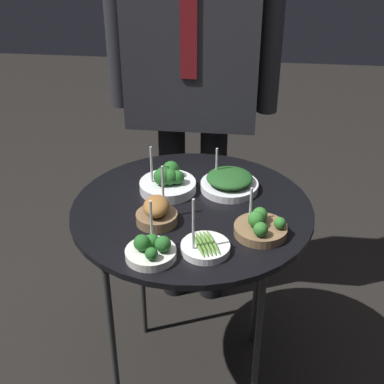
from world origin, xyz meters
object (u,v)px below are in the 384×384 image
(serving_cart, at_px, (192,221))
(bowl_spinach_mid_right, at_px, (229,182))
(waiter_figure, at_px, (193,59))
(bowl_broccoli_back_right, at_px, (261,227))
(bowl_broccoli_mid_left, at_px, (151,250))
(bowl_broccoli_front_center, at_px, (168,182))
(bowl_roast_back_left, at_px, (157,212))
(bowl_asparagus_front_right, at_px, (205,247))

(serving_cart, xyz_separation_m, bowl_spinach_mid_right, (0.10, 0.11, 0.08))
(serving_cart, height_order, waiter_figure, waiter_figure)
(serving_cart, bearing_deg, bowl_broccoli_back_right, -30.90)
(waiter_figure, bearing_deg, serving_cart, -83.70)
(bowl_broccoli_mid_left, relative_size, waiter_figure, 0.09)
(serving_cart, xyz_separation_m, waiter_figure, (-0.05, 0.49, 0.35))
(bowl_broccoli_front_center, relative_size, waiter_figure, 0.11)
(bowl_broccoli_mid_left, bearing_deg, bowl_spinach_mid_right, 64.38)
(bowl_roast_back_left, bearing_deg, bowl_asparagus_front_right, -39.04)
(bowl_roast_back_left, relative_size, bowl_broccoli_front_center, 0.94)
(bowl_spinach_mid_right, bearing_deg, waiter_figure, 112.94)
(bowl_broccoli_back_right, relative_size, bowl_asparagus_front_right, 0.87)
(bowl_asparagus_front_right, height_order, waiter_figure, waiter_figure)
(bowl_roast_back_left, bearing_deg, bowl_broccoli_back_right, -5.11)
(bowl_broccoli_back_right, xyz_separation_m, bowl_broccoli_mid_left, (-0.28, -0.14, -0.00))
(bowl_broccoli_mid_left, relative_size, bowl_asparagus_front_right, 0.87)
(bowl_broccoli_front_center, bearing_deg, bowl_asparagus_front_right, -64.38)
(serving_cart, relative_size, bowl_roast_back_left, 4.50)
(bowl_broccoli_front_center, bearing_deg, serving_cart, -45.34)
(waiter_figure, bearing_deg, bowl_broccoli_back_right, -67.20)
(bowl_roast_back_left, xyz_separation_m, bowl_broccoli_front_center, (0.00, 0.18, -0.00))
(waiter_figure, bearing_deg, bowl_broccoli_mid_left, -91.61)
(bowl_roast_back_left, relative_size, bowl_broccoli_mid_left, 1.12)
(bowl_broccoli_front_center, xyz_separation_m, waiter_figure, (0.03, 0.40, 0.27))
(bowl_roast_back_left, xyz_separation_m, bowl_spinach_mid_right, (0.19, 0.21, -0.01))
(bowl_roast_back_left, distance_m, bowl_spinach_mid_right, 0.28)
(bowl_spinach_mid_right, bearing_deg, bowl_broccoli_back_right, -67.43)
(serving_cart, xyz_separation_m, bowl_roast_back_left, (-0.09, -0.09, 0.08))
(serving_cart, height_order, bowl_spinach_mid_right, bowl_spinach_mid_right)
(bowl_broccoli_mid_left, height_order, bowl_asparagus_front_right, bowl_asparagus_front_right)
(bowl_spinach_mid_right, xyz_separation_m, bowl_asparagus_front_right, (-0.04, -0.33, -0.01))
(serving_cart, height_order, bowl_broccoli_front_center, bowl_broccoli_front_center)
(bowl_broccoli_back_right, distance_m, bowl_broccoli_mid_left, 0.31)
(bowl_spinach_mid_right, height_order, bowl_broccoli_back_right, same)
(serving_cart, relative_size, waiter_figure, 0.45)
(bowl_broccoli_mid_left, xyz_separation_m, bowl_asparagus_front_right, (0.13, 0.04, -0.01))
(bowl_broccoli_back_right, distance_m, bowl_asparagus_front_right, 0.17)
(bowl_spinach_mid_right, xyz_separation_m, bowl_broccoli_back_right, (0.10, -0.23, -0.00))
(bowl_broccoli_front_center, relative_size, bowl_spinach_mid_right, 0.97)
(bowl_spinach_mid_right, bearing_deg, bowl_broccoli_front_center, -171.43)
(bowl_spinach_mid_right, height_order, waiter_figure, waiter_figure)
(bowl_roast_back_left, height_order, bowl_spinach_mid_right, bowl_roast_back_left)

